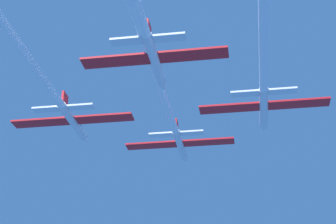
# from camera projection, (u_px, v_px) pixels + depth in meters

# --- Properties ---
(jet_lead) EXTENTS (16.98, 62.61, 2.81)m
(jet_lead) POSITION_uv_depth(u_px,v_px,m) (160.00, 86.00, 71.84)
(jet_lead) COLOR white
(jet_left_wing) EXTENTS (16.98, 52.50, 2.81)m
(jet_left_wing) POSITION_uv_depth(u_px,v_px,m) (35.00, 68.00, 65.21)
(jet_left_wing) COLOR white
(jet_right_wing) EXTENTS (16.98, 55.28, 2.81)m
(jet_right_wing) POSITION_uv_depth(u_px,v_px,m) (264.00, 42.00, 60.77)
(jet_right_wing) COLOR white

